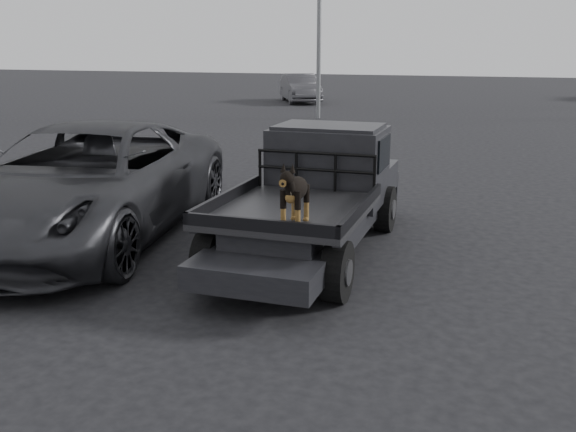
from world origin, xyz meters
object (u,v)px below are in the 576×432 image
(dog, at_px, (295,194))
(parked_suv, at_px, (86,182))
(flatbed_ute, at_px, (311,223))
(distant_car_a, at_px, (300,88))

(dog, distance_m, parked_suv, 4.16)
(flatbed_ute, relative_size, dog, 7.30)
(flatbed_ute, height_order, dog, dog)
(flatbed_ute, relative_size, parked_suv, 0.84)
(flatbed_ute, distance_m, parked_suv, 3.68)
(flatbed_ute, xyz_separation_m, distant_car_a, (-7.98, 24.74, 0.29))
(flatbed_ute, relative_size, distant_car_a, 1.19)
(flatbed_ute, bearing_deg, dog, -80.19)
(parked_suv, relative_size, distant_car_a, 1.42)
(dog, xyz_separation_m, distant_car_a, (-8.27, 26.41, -0.54))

